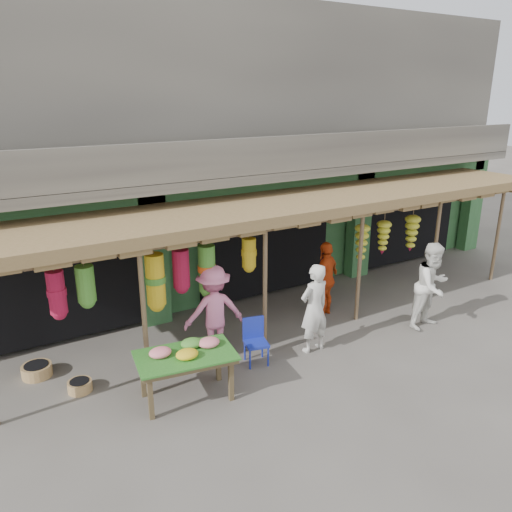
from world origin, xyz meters
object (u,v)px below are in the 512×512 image
person_front (314,308)px  person_vendor (326,279)px  person_shopper (214,311)px  blue_chair (255,338)px  person_right (432,286)px  flower_table (186,356)px

person_front → person_vendor: 1.78m
person_vendor → person_front: bearing=18.2°
person_vendor → person_shopper: size_ratio=0.97×
blue_chair → person_right: (4.12, -0.70, 0.48)m
person_front → person_shopper: size_ratio=1.00×
person_front → person_shopper: same height
person_right → flower_table: bearing=171.5°
flower_table → person_right: size_ratio=0.91×
blue_chair → person_vendor: person_vendor is taller
flower_table → person_shopper: 1.58m
blue_chair → person_vendor: bearing=35.6°
person_front → person_right: bearing=166.6°
person_right → person_vendor: person_right is taller
person_right → person_shopper: 4.85m
person_vendor → blue_chair: bearing=-4.0°
blue_chair → person_shopper: 0.97m
person_right → person_front: bearing=164.9°
blue_chair → person_shopper: size_ratio=0.48×
person_right → person_vendor: bearing=127.3°
person_front → person_right: size_ratio=0.95×
person_front → person_right: (2.88, -0.46, 0.05)m
person_front → person_shopper: bearing=-32.0°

